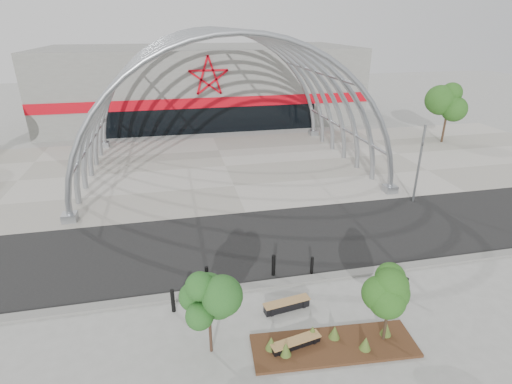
{
  "coord_description": "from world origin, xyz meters",
  "views": [
    {
      "loc": [
        -3.89,
        -14.09,
        10.5
      ],
      "look_at": [
        0.0,
        4.0,
        2.6
      ],
      "focal_mm": 28.0,
      "sensor_mm": 36.0,
      "label": 1
    }
  ],
  "objects_px": {
    "street_tree_1": "(391,288)",
    "street_tree_0": "(208,296)",
    "bench_0": "(296,344)",
    "bench_1": "(287,305)",
    "signal_pole": "(419,163)",
    "bollard_2": "(273,265)"
  },
  "relations": [
    {
      "from": "street_tree_1",
      "to": "bench_0",
      "type": "distance_m",
      "value": 3.81
    },
    {
      "from": "street_tree_0",
      "to": "bench_1",
      "type": "xyz_separation_m",
      "value": [
        3.16,
        1.55,
        -2.14
      ]
    },
    {
      "from": "street_tree_0",
      "to": "street_tree_1",
      "type": "xyz_separation_m",
      "value": [
        6.05,
        -0.83,
        -0.04
      ]
    },
    {
      "from": "bench_0",
      "to": "bench_1",
      "type": "relative_size",
      "value": 0.97
    },
    {
      "from": "bollard_2",
      "to": "signal_pole",
      "type": "bearing_deg",
      "value": 29.06
    },
    {
      "from": "street_tree_0",
      "to": "bench_0",
      "type": "distance_m",
      "value": 3.63
    },
    {
      "from": "street_tree_1",
      "to": "bollard_2",
      "type": "bearing_deg",
      "value": 120.88
    },
    {
      "from": "street_tree_0",
      "to": "street_tree_1",
      "type": "height_order",
      "value": "street_tree_0"
    },
    {
      "from": "signal_pole",
      "to": "street_tree_1",
      "type": "xyz_separation_m",
      "value": [
        -7.87,
        -10.67,
        -0.28
      ]
    },
    {
      "from": "bench_0",
      "to": "bollard_2",
      "type": "xyz_separation_m",
      "value": [
        0.33,
        4.41,
        0.33
      ]
    },
    {
      "from": "street_tree_1",
      "to": "bench_0",
      "type": "bearing_deg",
      "value": 174.21
    },
    {
      "from": "street_tree_1",
      "to": "bench_0",
      "type": "xyz_separation_m",
      "value": [
        -3.16,
        0.32,
        -2.11
      ]
    },
    {
      "from": "bollard_2",
      "to": "bench_0",
      "type": "bearing_deg",
      "value": -94.28
    },
    {
      "from": "bench_1",
      "to": "bollard_2",
      "type": "relative_size",
      "value": 1.88
    },
    {
      "from": "bench_1",
      "to": "bollard_2",
      "type": "height_order",
      "value": "bollard_2"
    },
    {
      "from": "street_tree_0",
      "to": "bollard_2",
      "type": "relative_size",
      "value": 3.15
    },
    {
      "from": "signal_pole",
      "to": "bollard_2",
      "type": "bearing_deg",
      "value": -150.94
    },
    {
      "from": "bench_0",
      "to": "bollard_2",
      "type": "height_order",
      "value": "bollard_2"
    },
    {
      "from": "bench_0",
      "to": "street_tree_1",
      "type": "bearing_deg",
      "value": -5.79
    },
    {
      "from": "signal_pole",
      "to": "bench_1",
      "type": "distance_m",
      "value": 13.79
    },
    {
      "from": "street_tree_1",
      "to": "street_tree_0",
      "type": "bearing_deg",
      "value": 172.23
    },
    {
      "from": "street_tree_0",
      "to": "signal_pole",
      "type": "bearing_deg",
      "value": 35.29
    }
  ]
}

